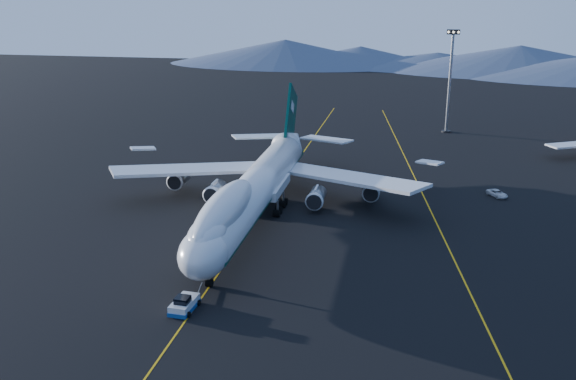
% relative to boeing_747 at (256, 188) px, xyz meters
% --- Properties ---
extents(ground, '(500.00, 500.00, 0.00)m').
position_rel_boeing_747_xyz_m(ground, '(-0.00, -0.03, -5.81)').
color(ground, black).
rests_on(ground, ground).
extents(taxiway_line_main, '(0.25, 220.00, 0.01)m').
position_rel_boeing_747_xyz_m(taxiway_line_main, '(-0.00, -0.03, -5.80)').
color(taxiway_line_main, '#ECAC0D').
rests_on(taxiway_line_main, ground).
extents(taxiway_line_side, '(28.08, 198.09, 0.01)m').
position_rel_boeing_747_xyz_m(taxiway_line_side, '(30.00, 9.97, -5.80)').
color(taxiway_line_side, '#ECAC0D').
rests_on(taxiway_line_side, ground).
extents(boeing_747, '(59.62, 72.43, 19.37)m').
position_rel_boeing_747_xyz_m(boeing_747, '(0.00, 0.00, 0.00)').
color(boeing_747, silver).
rests_on(boeing_747, ground).
extents(pushback_tug, '(3.11, 5.06, 2.13)m').
position_rel_boeing_747_xyz_m(pushback_tug, '(-1.03, -33.52, -5.14)').
color(pushback_tug, silver).
rests_on(pushback_tug, ground).
extents(service_van, '(4.27, 5.07, 1.29)m').
position_rel_boeing_747_xyz_m(service_van, '(42.63, 21.48, -5.17)').
color(service_van, silver).
rests_on(service_van, ground).
extents(floodlight_mast, '(3.44, 2.58, 27.86)m').
position_rel_boeing_747_xyz_m(floodlight_mast, '(35.24, 78.96, 8.30)').
color(floodlight_mast, black).
rests_on(floodlight_mast, ground).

